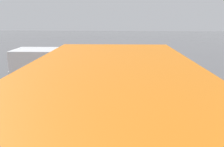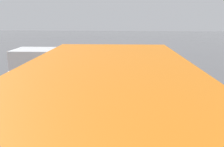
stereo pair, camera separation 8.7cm
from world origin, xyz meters
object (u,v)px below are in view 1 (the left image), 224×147
pedestrian_pink_side (129,68)px  pedestrian_black_side (112,58)px  cargo_van_parked_right (50,71)px  hand_dolly_boxes (102,76)px  shopping_cart_vendor (116,80)px  pedestrian_white_side (144,60)px

pedestrian_pink_side → pedestrian_black_side: bearing=-69.7°
cargo_van_parked_right → hand_dolly_boxes: size_ratio=4.05×
cargo_van_parked_right → hand_dolly_boxes: 2.86m
cargo_van_parked_right → shopping_cart_vendor: 3.62m
hand_dolly_boxes → shopping_cart_vendor: bearing=173.6°
pedestrian_pink_side → pedestrian_white_side: 2.31m
pedestrian_pink_side → pedestrian_white_side: same height
shopping_cart_vendor → pedestrian_black_side: pedestrian_black_side is taller
cargo_van_parked_right → pedestrian_black_side: 3.74m
pedestrian_black_side → pedestrian_white_side: 1.94m
cargo_van_parked_right → pedestrian_white_side: cargo_van_parked_right is taller
shopping_cart_vendor → pedestrian_pink_side: 1.82m
cargo_van_parked_right → pedestrian_pink_side: bearing=170.4°
shopping_cart_vendor → pedestrian_white_side: size_ratio=0.49×
cargo_van_parked_right → pedestrian_black_side: cargo_van_parked_right is taller
pedestrian_black_side → pedestrian_white_side: bearing=165.1°
shopping_cart_vendor → hand_dolly_boxes: (0.78, -0.09, 0.18)m
cargo_van_parked_right → pedestrian_white_side: (-5.06, -1.43, 0.39)m
shopping_cart_vendor → pedestrian_pink_side: (-0.65, 1.36, 1.02)m
hand_dolly_boxes → pedestrian_white_side: size_ratio=0.62×
hand_dolly_boxes → pedestrian_white_side: bearing=-163.8°
shopping_cart_vendor → pedestrian_black_side: (0.32, -1.27, 1.00)m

